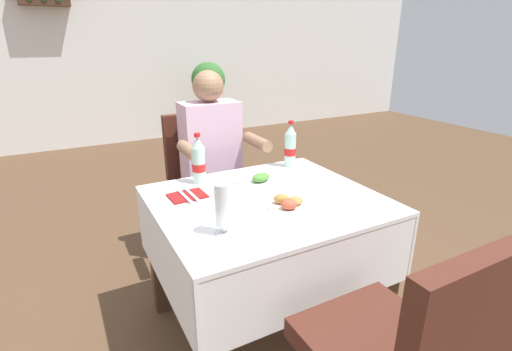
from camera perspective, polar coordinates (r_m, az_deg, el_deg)
The scene contains 13 objects.
ground_plane at distance 2.12m, azimuth -1.76°, elevation -22.66°, with size 11.00×11.00×0.00m, color brown.
back_wall at distance 5.75m, azimuth -22.48°, elevation 18.43°, with size 11.00×0.12×2.83m, color white.
main_dining_table at distance 1.84m, azimuth 1.48°, elevation -8.42°, with size 1.02×0.88×0.74m.
chair_far_diner_seat at distance 2.53m, azimuth -7.82°, elevation -0.49°, with size 0.44×0.50×0.97m.
chair_near_camera_side at distance 1.32m, azimuth 21.25°, elevation -23.55°, with size 0.44×0.50×0.97m.
seated_diner_far at distance 2.40m, azimuth -6.30°, elevation 2.34°, with size 0.50×0.46×1.26m.
plate_near_camera at distance 1.67m, azimuth 5.43°, elevation -4.27°, with size 0.25×0.25×0.06m.
plate_far_diner at distance 1.95m, azimuth 0.24°, elevation -0.55°, with size 0.23×0.23×0.06m.
beer_glass_left at distance 1.42m, azimuth -5.06°, elevation -5.00°, with size 0.07×0.07×0.20m.
cola_bottle_primary at distance 2.18m, azimuth 5.20°, elevation 4.40°, with size 0.07×0.07×0.27m.
cola_bottle_secondary at distance 1.93m, azimuth -8.71°, elevation 2.10°, with size 0.07×0.07×0.26m.
napkin_cutlery_set at distance 1.80m, azimuth -10.37°, elevation -3.00°, with size 0.18×0.19×0.01m.
potted_plant_corner at distance 5.54m, azimuth -7.18°, elevation 12.92°, with size 0.48×0.48×1.13m.
Camera 1 is at (-0.68, -1.40, 1.44)m, focal length 26.40 mm.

